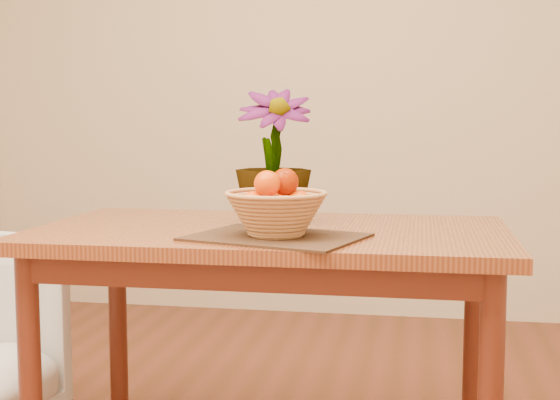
# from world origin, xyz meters

# --- Properties ---
(wall_back) EXTENTS (4.00, 0.02, 2.70)m
(wall_back) POSITION_xyz_m (0.00, 2.25, 1.35)
(wall_back) COLOR beige
(wall_back) RESTS_ON floor
(table) EXTENTS (1.40, 0.80, 0.75)m
(table) POSITION_xyz_m (0.00, 0.30, 0.66)
(table) COLOR brown
(table) RESTS_ON floor
(placemat) EXTENTS (0.53, 0.45, 0.01)m
(placemat) POSITION_xyz_m (0.05, 0.11, 0.75)
(placemat) COLOR #3A2515
(placemat) RESTS_ON table
(wicker_basket) EXTENTS (0.28, 0.28, 0.11)m
(wicker_basket) POSITION_xyz_m (0.05, 0.11, 0.81)
(wicker_basket) COLOR #BA7D4D
(wicker_basket) RESTS_ON placemat
(orange_pile) EXTENTS (0.19, 0.18, 0.14)m
(orange_pile) POSITION_xyz_m (0.06, 0.11, 0.87)
(orange_pile) COLOR #EA4D03
(orange_pile) RESTS_ON wicker_basket
(potted_plant) EXTENTS (0.28, 0.28, 0.42)m
(potted_plant) POSITION_xyz_m (-0.01, 0.40, 0.96)
(potted_plant) COLOR #154A15
(potted_plant) RESTS_ON table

